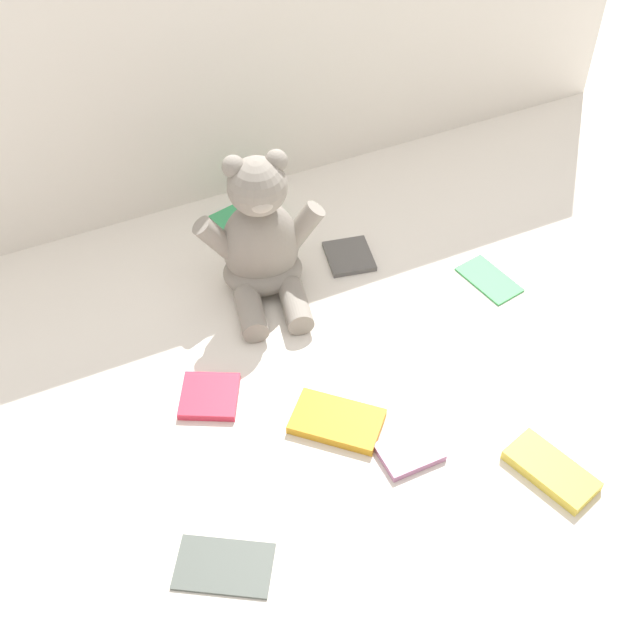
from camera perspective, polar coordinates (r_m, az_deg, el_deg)
ground_plane at (r=1.51m, az=-1.39°, el=-0.03°), size 3.20×3.20×0.00m
backdrop_drape at (r=1.63m, az=-7.61°, el=16.69°), size 1.81×0.03×0.59m
teddy_bear at (r=1.51m, az=-3.91°, el=5.16°), size 0.23×0.22×0.28m
book_case_0 at (r=1.61m, az=11.14°, el=2.69°), size 0.09×0.13×0.01m
book_case_1 at (r=1.24m, az=-6.39°, el=-15.85°), size 0.16×0.14×0.01m
book_case_2 at (r=1.34m, az=5.93°, el=-8.69°), size 0.09×0.07×0.01m
book_case_3 at (r=1.40m, az=-7.33°, el=-5.02°), size 0.12×0.12×0.01m
book_case_4 at (r=1.36m, az=1.12°, el=-6.71°), size 0.16×0.16×0.02m
book_case_5 at (r=1.35m, az=15.05°, el=-9.60°), size 0.10×0.15×0.02m
book_case_6 at (r=1.71m, az=-4.79°, el=6.69°), size 0.14×0.12×0.02m
book_case_7 at (r=1.62m, az=1.94°, el=4.24°), size 0.10×0.11×0.01m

